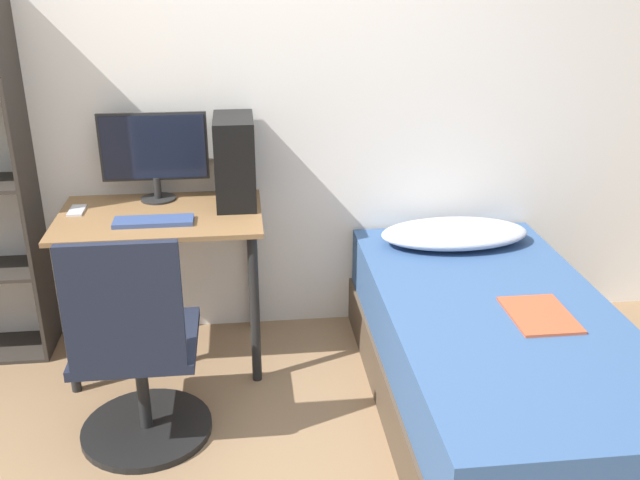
# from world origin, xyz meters

# --- Properties ---
(wall_back) EXTENTS (8.00, 0.05, 2.50)m
(wall_back) POSITION_xyz_m (0.00, 1.36, 1.25)
(wall_back) COLOR silver
(wall_back) RESTS_ON ground_plane
(desk) EXTENTS (0.92, 0.60, 0.75)m
(desk) POSITION_xyz_m (-0.33, 1.03, 0.62)
(desk) COLOR brown
(desk) RESTS_ON ground_plane
(office_chair) EXTENTS (0.53, 0.53, 0.94)m
(office_chair) POSITION_xyz_m (-0.39, 0.38, 0.36)
(office_chair) COLOR black
(office_chair) RESTS_ON ground_plane
(bed) EXTENTS (0.95, 1.87, 0.52)m
(bed) POSITION_xyz_m (1.07, 0.40, 0.26)
(bed) COLOR #4C3D2D
(bed) RESTS_ON ground_plane
(pillow) EXTENTS (0.72, 0.36, 0.11)m
(pillow) POSITION_xyz_m (1.07, 1.07, 0.57)
(pillow) COLOR #B2B7C6
(pillow) RESTS_ON bed
(magazine) EXTENTS (0.24, 0.32, 0.01)m
(magazine) POSITION_xyz_m (1.19, 0.31, 0.52)
(magazine) COLOR #B24C2D
(magazine) RESTS_ON bed
(monitor) EXTENTS (0.50, 0.17, 0.42)m
(monitor) POSITION_xyz_m (-0.35, 1.24, 0.98)
(monitor) COLOR black
(monitor) RESTS_ON desk
(keyboard) EXTENTS (0.34, 0.12, 0.02)m
(keyboard) POSITION_xyz_m (-0.34, 0.91, 0.76)
(keyboard) COLOR #33477A
(keyboard) RESTS_ON desk
(pc_tower) EXTENTS (0.18, 0.33, 0.41)m
(pc_tower) POSITION_xyz_m (0.02, 1.15, 0.95)
(pc_tower) COLOR black
(pc_tower) RESTS_ON desk
(phone) EXTENTS (0.07, 0.14, 0.01)m
(phone) POSITION_xyz_m (-0.71, 1.11, 0.75)
(phone) COLOR #B7B7BC
(phone) RESTS_ON desk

